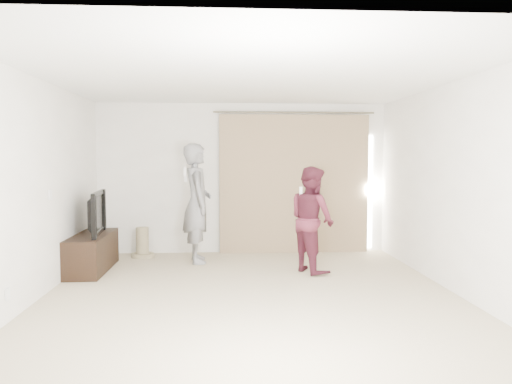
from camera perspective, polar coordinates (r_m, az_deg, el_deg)
floor at (r=6.18m, az=-0.60°, el=-11.65°), size 5.50×5.50×0.00m
wall_back at (r=8.71m, az=-1.57°, el=1.58°), size 5.00×0.04×2.60m
wall_left at (r=6.35m, az=-23.77°, el=0.33°), size 0.04×5.50×2.60m
ceiling at (r=6.03m, az=-0.62°, el=12.90°), size 5.00×5.50×0.01m
curtain at (r=8.73m, az=4.46°, el=0.94°), size 2.80×0.11×2.46m
tv_console at (r=7.76m, az=-18.25°, el=-6.59°), size 0.48×1.40×0.54m
tv at (r=7.68m, az=-18.34°, el=-2.29°), size 0.26×1.11×0.63m
scratching_post at (r=8.58m, az=-12.85°, el=-5.93°), size 0.37×0.37×0.50m
person_man at (r=7.94m, az=-6.75°, el=-1.28°), size 0.56×0.75×1.88m
person_woman at (r=7.29m, az=6.40°, el=-3.11°), size 0.84×0.92×1.54m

